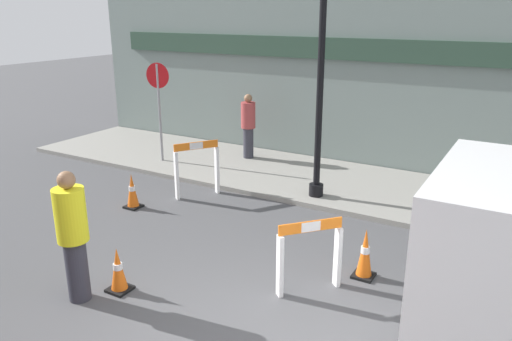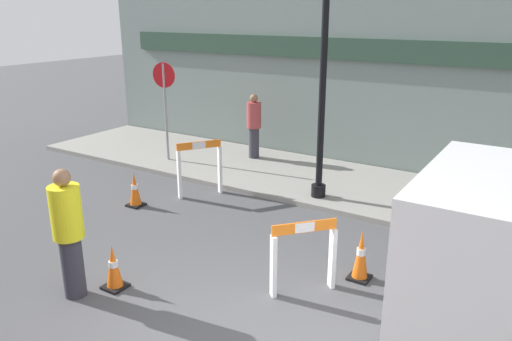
{
  "view_description": "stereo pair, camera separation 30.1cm",
  "coord_description": "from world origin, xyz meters",
  "views": [
    {
      "loc": [
        2.71,
        -3.76,
        3.67
      ],
      "look_at": [
        -1.45,
        3.38,
        1.0
      ],
      "focal_mm": 35.0,
      "sensor_mm": 36.0,
      "label": 1
    },
    {
      "loc": [
        2.97,
        -3.6,
        3.67
      ],
      "look_at": [
        -1.45,
        3.38,
        1.0
      ],
      "focal_mm": 35.0,
      "sensor_mm": 36.0,
      "label": 2
    }
  ],
  "objects": [
    {
      "name": "traffic_cone_0",
      "position": [
        -1.93,
        0.49,
        0.31
      ],
      "size": [
        0.3,
        0.3,
        0.64
      ],
      "color": "black",
      "rests_on": "ground_plane"
    },
    {
      "name": "sidewalk_slab",
      "position": [
        0.0,
        6.02,
        0.05
      ],
      "size": [
        18.0,
        3.04,
        0.1
      ],
      "color": "gray",
      "rests_on": "ground_plane"
    },
    {
      "name": "stop_sign",
      "position": [
        -5.28,
        5.33,
        1.7
      ],
      "size": [
        0.59,
        0.13,
        2.39
      ],
      "rotation": [
        0.0,
        0.0,
        3.32
      ],
      "color": "gray",
      "rests_on": "sidewalk_slab"
    },
    {
      "name": "traffic_cone_1",
      "position": [
        0.84,
        2.52,
        0.36
      ],
      "size": [
        0.3,
        0.3,
        0.75
      ],
      "color": "black",
      "rests_on": "ground_plane"
    },
    {
      "name": "barricade_0",
      "position": [
        -3.19,
        3.98,
        0.62
      ],
      "size": [
        0.63,
        0.84,
        1.15
      ],
      "rotation": [
        0.0,
        0.0,
        4.11
      ],
      "color": "white",
      "rests_on": "ground_plane"
    },
    {
      "name": "person_pedestrian",
      "position": [
        -3.56,
        6.62,
        0.96
      ],
      "size": [
        0.39,
        0.39,
        1.61
      ],
      "rotation": [
        0.0,
        0.0,
        3.05
      ],
      "color": "#33333D",
      "rests_on": "sidewalk_slab"
    },
    {
      "name": "barricade_1",
      "position": [
        0.3,
        1.8,
        0.56
      ],
      "size": [
        0.7,
        0.77,
        1.03
      ],
      "rotation": [
        0.0,
        0.0,
        7.13
      ],
      "color": "white",
      "rests_on": "ground_plane"
    },
    {
      "name": "streetlamp_post",
      "position": [
        -0.98,
        4.98,
        3.44
      ],
      "size": [
        0.44,
        0.44,
        5.19
      ],
      "color": "black",
      "rests_on": "sidewalk_slab"
    },
    {
      "name": "person_worker",
      "position": [
        -2.24,
        0.08,
        0.95
      ],
      "size": [
        0.49,
        0.49,
        1.78
      ],
      "rotation": [
        0.0,
        0.0,
        1.3
      ],
      "color": "#33333D",
      "rests_on": "ground_plane"
    },
    {
      "name": "storefront_facade",
      "position": [
        0.0,
        7.61,
        2.75
      ],
      "size": [
        18.0,
        0.22,
        5.5
      ],
      "color": "gray",
      "rests_on": "ground_plane"
    },
    {
      "name": "traffic_cone_2",
      "position": [
        -3.89,
        2.83,
        0.33
      ],
      "size": [
        0.3,
        0.3,
        0.69
      ],
      "color": "black",
      "rests_on": "ground_plane"
    }
  ]
}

